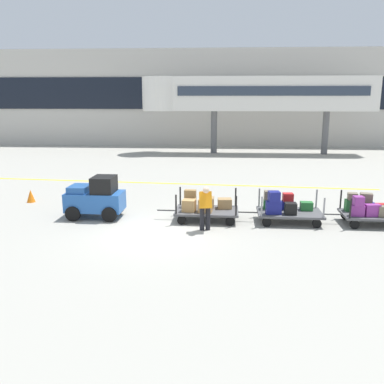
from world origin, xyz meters
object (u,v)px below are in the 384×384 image
at_px(baggage_cart_middle, 285,208).
at_px(baggage_cart_lead, 204,207).
at_px(baggage_tug, 96,198).
at_px(baggage_cart_tail, 371,210).
at_px(safety_cone_near, 31,196).
at_px(baggage_handler, 205,206).

bearing_deg(baggage_cart_middle, baggage_cart_lead, 178.44).
relative_size(baggage_tug, baggage_cart_lead, 0.70).
distance_m(baggage_tug, baggage_cart_tail, 10.02).
bearing_deg(baggage_cart_lead, baggage_tug, 179.22).
height_order(baggage_tug, safety_cone_near, baggage_tug).
bearing_deg(baggage_cart_lead, baggage_cart_tail, -1.45).
bearing_deg(baggage_cart_middle, baggage_handler, -157.51).
distance_m(baggage_handler, safety_cone_near, 8.41).
xyz_separation_m(baggage_tug, baggage_cart_lead, (4.08, -0.06, -0.24)).
bearing_deg(baggage_handler, baggage_cart_middle, 22.49).
bearing_deg(safety_cone_near, baggage_cart_lead, -15.87).
xyz_separation_m(baggage_handler, safety_cone_near, (-7.66, 3.42, -0.59)).
relative_size(baggage_cart_lead, safety_cone_near, 5.48).
height_order(baggage_cart_middle, baggage_cart_tail, baggage_cart_middle).
bearing_deg(safety_cone_near, baggage_tug, -30.89).
bearing_deg(baggage_cart_tail, baggage_cart_middle, 178.67).
distance_m(baggage_cart_lead, baggage_cart_middle, 2.93).
xyz_separation_m(baggage_cart_lead, baggage_handler, (0.07, -1.26, 0.36)).
bearing_deg(baggage_handler, baggage_tug, 162.39).
height_order(baggage_cart_lead, safety_cone_near, baggage_cart_lead).
relative_size(baggage_cart_lead, baggage_cart_middle, 1.00).
bearing_deg(baggage_cart_tail, safety_cone_near, 170.32).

